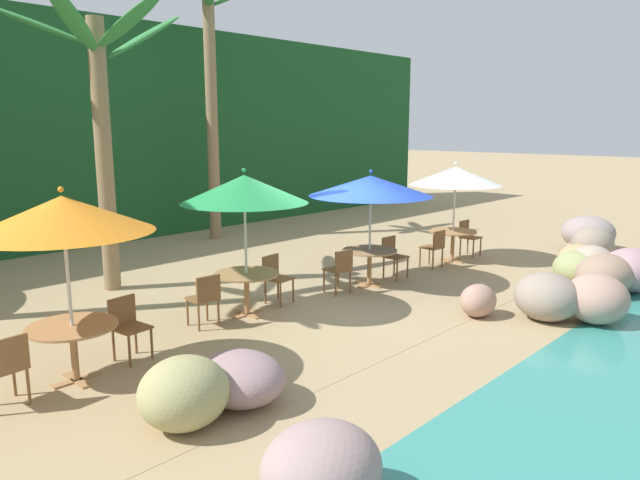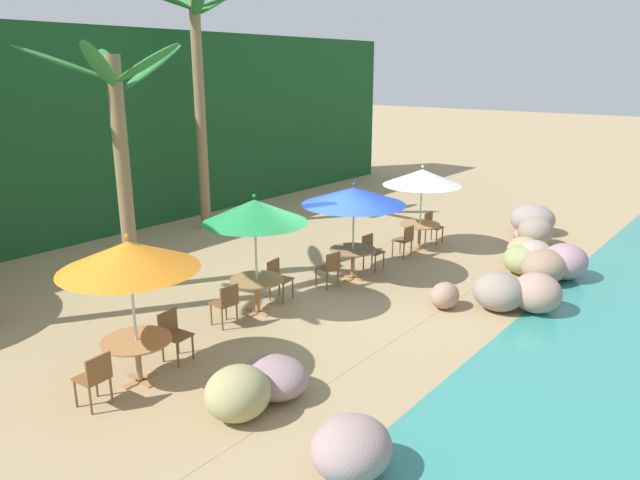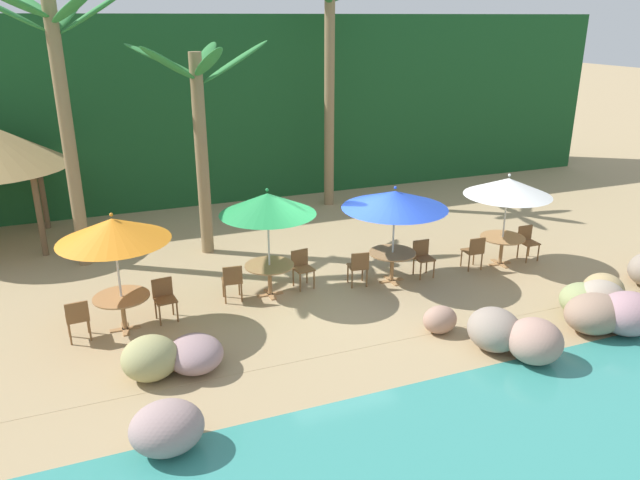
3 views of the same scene
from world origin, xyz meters
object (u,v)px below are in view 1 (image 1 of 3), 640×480
at_px(umbrella_green, 244,189).
at_px(chair_green_inland, 205,297).
at_px(umbrella_orange, 63,215).
at_px(chair_orange_seaward, 127,323).
at_px(chair_blue_inland, 340,268).
at_px(chair_green_seaward, 275,275).
at_px(dining_table_blue, 370,256).
at_px(chair_white_seaward, 468,235).
at_px(palm_tree_third, 210,73).
at_px(dining_table_green, 247,280).
at_px(chair_blue_seaward, 393,254).
at_px(palm_tree_second, 101,101).
at_px(dining_table_white, 453,236).
at_px(dining_table_orange, 73,335).
at_px(chair_white_inland, 435,246).
at_px(chair_orange_inland, 6,366).
at_px(umbrella_blue, 371,186).
at_px(umbrella_white, 456,176).

height_order(umbrella_green, chair_green_inland, umbrella_green).
bearing_deg(umbrella_orange, chair_orange_seaward, 12.49).
bearing_deg(chair_blue_inland, chair_green_inland, 174.40).
height_order(chair_green_seaward, dining_table_blue, chair_green_seaward).
xyz_separation_m(chair_white_seaward, palm_tree_third, (-2.88, 6.43, 4.07)).
distance_m(dining_table_green, chair_blue_seaward, 3.77).
distance_m(umbrella_orange, chair_green_seaward, 4.39).
xyz_separation_m(umbrella_green, chair_blue_seaward, (3.76, -0.26, -1.64)).
xyz_separation_m(umbrella_green, palm_tree_second, (-0.75, 3.22, 1.47)).
xyz_separation_m(umbrella_green, dining_table_white, (5.97, -0.39, -1.54)).
bearing_deg(umbrella_green, dining_table_orange, -171.37).
bearing_deg(chair_green_inland, chair_blue_seaward, -3.19).
distance_m(chair_white_inland, palm_tree_second, 7.58).
relative_size(chair_orange_inland, palm_tree_second, 0.16).
distance_m(umbrella_blue, palm_tree_second, 5.34).
height_order(dining_table_orange, chair_green_seaward, chair_green_seaward).
bearing_deg(umbrella_green, chair_blue_inland, -8.11).
relative_size(umbrella_green, palm_tree_second, 0.46).
height_order(chair_orange_seaward, chair_green_inland, same).
bearing_deg(dining_table_green, chair_green_inland, -179.51).
bearing_deg(dining_table_green, chair_blue_inland, -8.11).
xyz_separation_m(umbrella_orange, dining_table_white, (9.16, 0.09, -1.51)).
bearing_deg(umbrella_orange, dining_table_orange, 176.42).
distance_m(dining_table_orange, chair_green_seaward, 4.08).
distance_m(dining_table_blue, chair_white_inland, 2.21).
relative_size(chair_green_inland, chair_blue_seaward, 1.00).
height_order(umbrella_white, palm_tree_third, palm_tree_third).
height_order(umbrella_green, palm_tree_second, palm_tree_second).
relative_size(chair_orange_inland, dining_table_blue, 0.79).
xyz_separation_m(dining_table_white, chair_white_inland, (-0.85, -0.05, -0.10)).
relative_size(umbrella_orange, palm_tree_second, 0.46).
xyz_separation_m(dining_table_blue, dining_table_white, (3.06, -0.07, 0.00)).
distance_m(chair_green_seaward, umbrella_blue, 2.62).
bearing_deg(chair_blue_inland, chair_green_seaward, 158.13).
relative_size(umbrella_orange, umbrella_white, 1.04).
xyz_separation_m(chair_blue_seaward, palm_tree_third, (0.18, 6.39, 4.07)).
distance_m(dining_table_green, palm_tree_second, 4.47).
height_order(dining_table_white, chair_white_seaward, chair_white_seaward).
bearing_deg(dining_table_orange, chair_blue_inland, 2.10).
height_order(chair_green_seaward, chair_blue_inland, same).
distance_m(umbrella_blue, umbrella_white, 3.06).
bearing_deg(umbrella_green, chair_green_seaward, 13.35).
bearing_deg(chair_green_seaward, dining_table_white, -6.56).
bearing_deg(chair_white_seaward, chair_blue_seaward, 179.20).
xyz_separation_m(dining_table_orange, dining_table_white, (9.16, 0.09, 0.00)).
height_order(chair_blue_seaward, chair_white_inland, same).
distance_m(chair_green_seaward, palm_tree_third, 7.83).
height_order(umbrella_orange, palm_tree_second, palm_tree_second).
xyz_separation_m(chair_green_seaward, palm_tree_second, (-1.58, 3.02, 3.11)).
relative_size(chair_orange_inland, umbrella_white, 0.37).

